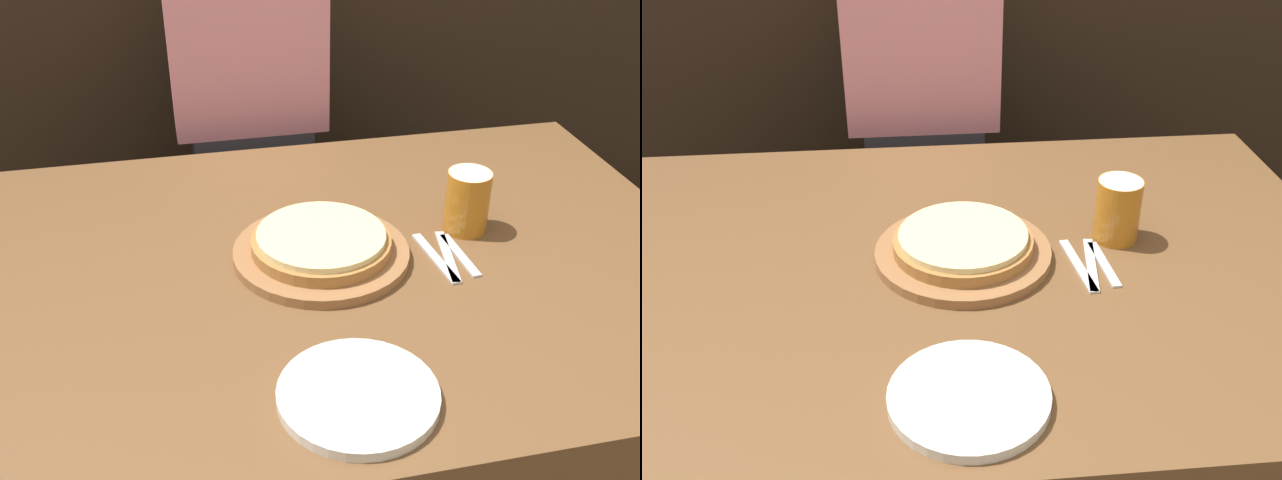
# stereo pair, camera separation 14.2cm
# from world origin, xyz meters

# --- Properties ---
(dining_table) EXTENTS (1.53, 1.07, 0.71)m
(dining_table) POSITION_xyz_m (0.00, 0.00, 0.36)
(dining_table) COLOR brown
(dining_table) RESTS_ON ground_plane
(pizza_on_board) EXTENTS (0.34, 0.34, 0.06)m
(pizza_on_board) POSITION_xyz_m (-0.00, 0.01, 0.74)
(pizza_on_board) COLOR #99663D
(pizza_on_board) RESTS_ON dining_table
(beer_glass) EXTENTS (0.09, 0.09, 0.13)m
(beer_glass) POSITION_xyz_m (0.31, 0.06, 0.78)
(beer_glass) COLOR #B7701E
(beer_glass) RESTS_ON dining_table
(dinner_plate) EXTENTS (0.24, 0.24, 0.02)m
(dinner_plate) POSITION_xyz_m (-0.03, -0.38, 0.72)
(dinner_plate) COLOR silver
(dinner_plate) RESTS_ON dining_table
(fork) EXTENTS (0.04, 0.18, 0.00)m
(fork) POSITION_xyz_m (0.21, -0.04, 0.71)
(fork) COLOR silver
(fork) RESTS_ON dining_table
(dinner_knife) EXTENTS (0.05, 0.18, 0.00)m
(dinner_knife) POSITION_xyz_m (0.24, -0.04, 0.71)
(dinner_knife) COLOR silver
(dinner_knife) RESTS_ON dining_table
(spoon) EXTENTS (0.03, 0.15, 0.00)m
(spoon) POSITION_xyz_m (0.26, -0.04, 0.71)
(spoon) COLOR silver
(spoon) RESTS_ON dining_table
(diner_person) EXTENTS (0.40, 0.20, 1.30)m
(diner_person) POSITION_xyz_m (-0.04, 0.75, 0.63)
(diner_person) COLOR #33333D
(diner_person) RESTS_ON ground_plane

